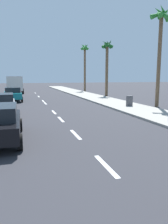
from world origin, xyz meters
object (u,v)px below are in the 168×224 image
object	(u,v)px
palm_tree_mid	(161,31)
palm_tree_distant	(85,55)
delivery_truck	(15,84)
parked_car_silver	(3,104)
parked_car_teal	(13,94)
trash_bin_far	(129,101)
palm_tree_far	(107,54)

from	to	relation	value
palm_tree_mid	palm_tree_distant	bearing A→B (deg)	90.83
palm_tree_mid	palm_tree_distant	size ratio (longest dim) A/B	1.01
delivery_truck	parked_car_silver	bearing A→B (deg)	-92.71
palm_tree_mid	delivery_truck	bearing A→B (deg)	121.81
parked_car_silver	palm_tree_mid	bearing A→B (deg)	1.74
parked_car_silver	delivery_truck	distance (m)	21.78
palm_tree_mid	parked_car_teal	bearing A→B (deg)	147.02
parked_car_teal	trash_bin_far	bearing A→B (deg)	-41.45
palm_tree_distant	trash_bin_far	bearing A→B (deg)	-96.11
parked_car_silver	palm_tree_far	world-z (taller)	palm_tree_far
parked_car_teal	trash_bin_far	world-z (taller)	parked_car_teal
parked_car_teal	delivery_truck	bearing A→B (deg)	86.74
trash_bin_far	parked_car_silver	bearing A→B (deg)	-173.31
palm_tree_mid	palm_tree_far	world-z (taller)	palm_tree_mid
palm_tree_far	palm_tree_distant	size ratio (longest dim) A/B	0.89
parked_car_teal	palm_tree_mid	world-z (taller)	palm_tree_mid
palm_tree_far	palm_tree_mid	bearing A→B (deg)	-88.97
parked_car_silver	trash_bin_far	distance (m)	10.75
parked_car_teal	delivery_truck	xyz separation A→B (m)	(0.01, 12.44, 0.66)
palm_tree_mid	palm_tree_distant	distance (m)	22.23
parked_car_teal	parked_car_silver	bearing A→B (deg)	-95.79
palm_tree_mid	palm_tree_far	size ratio (longest dim) A/B	1.14
parked_car_silver	palm_tree_far	xyz separation A→B (m)	(13.13, 12.70, 5.04)
delivery_truck	palm_tree_distant	bearing A→B (deg)	4.80
parked_car_teal	delivery_truck	world-z (taller)	delivery_truck
palm_tree_mid	trash_bin_far	xyz separation A→B (m)	(-2.67, 0.30, -6.09)
parked_car_teal	palm_tree_far	size ratio (longest dim) A/B	0.56
delivery_truck	trash_bin_far	xyz separation A→B (m)	(10.25, -20.52, -0.90)
palm_tree_far	trash_bin_far	size ratio (longest dim) A/B	8.53
palm_tree_far	parked_car_silver	bearing A→B (deg)	-135.95
delivery_truck	palm_tree_far	xyz separation A→B (m)	(12.70, -9.07, 4.37)
palm_tree_far	delivery_truck	bearing A→B (deg)	144.47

